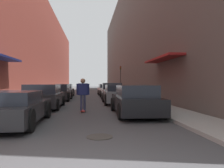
# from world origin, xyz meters

# --- Properties ---
(ground) EXTENTS (123.01, 123.01, 0.00)m
(ground) POSITION_xyz_m (0.00, 22.37, 0.00)
(ground) COLOR #424244
(curb_strip_left) EXTENTS (1.80, 55.91, 0.12)m
(curb_strip_left) POSITION_xyz_m (-4.23, 27.96, 0.06)
(curb_strip_left) COLOR gray
(curb_strip_left) RESTS_ON ground
(curb_strip_right) EXTENTS (1.80, 55.91, 0.12)m
(curb_strip_right) POSITION_xyz_m (4.23, 27.96, 0.06)
(curb_strip_right) COLOR gray
(curb_strip_right) RESTS_ON ground
(building_row_left) EXTENTS (4.90, 55.91, 12.35)m
(building_row_left) POSITION_xyz_m (-7.13, 27.95, 6.18)
(building_row_left) COLOR brown
(building_row_left) RESTS_ON ground
(building_row_right) EXTENTS (4.90, 55.91, 15.46)m
(building_row_right) POSITION_xyz_m (7.13, 27.95, 7.73)
(building_row_right) COLOR #564C47
(building_row_right) RESTS_ON ground
(parked_car_left_0) EXTENTS (2.01, 4.29, 1.16)m
(parked_car_left_0) POSITION_xyz_m (-2.31, 4.74, 0.58)
(parked_car_left_0) COLOR #232326
(parked_car_left_0) RESTS_ON ground
(parked_car_left_1) EXTENTS (2.07, 4.22, 1.36)m
(parked_car_left_1) POSITION_xyz_m (-2.30, 9.68, 0.65)
(parked_car_left_1) COLOR #232326
(parked_car_left_1) RESTS_ON ground
(parked_car_left_2) EXTENTS (2.06, 4.30, 1.32)m
(parked_car_left_2) POSITION_xyz_m (-2.25, 15.29, 0.65)
(parked_car_left_2) COLOR #232326
(parked_car_left_2) RESTS_ON ground
(parked_car_left_3) EXTENTS (1.90, 3.96, 1.32)m
(parked_car_left_3) POSITION_xyz_m (-2.33, 20.18, 0.64)
(parked_car_left_3) COLOR gray
(parked_car_left_3) RESTS_ON ground
(parked_car_right_0) EXTENTS (1.90, 4.55, 1.34)m
(parked_car_right_0) POSITION_xyz_m (2.38, 6.64, 0.65)
(parked_car_right_0) COLOR black
(parked_car_right_0) RESTS_ON ground
(parked_car_right_1) EXTENTS (1.93, 3.93, 1.30)m
(parked_car_right_1) POSITION_xyz_m (2.23, 11.86, 0.64)
(parked_car_right_1) COLOR gray
(parked_car_right_1) RESTS_ON ground
(parked_car_right_2) EXTENTS (2.04, 3.99, 1.43)m
(parked_car_right_2) POSITION_xyz_m (2.35, 17.19, 0.69)
(parked_car_right_2) COLOR silver
(parked_car_right_2) RESTS_ON ground
(parked_car_right_3) EXTENTS (1.92, 4.39, 1.29)m
(parked_car_right_3) POSITION_xyz_m (2.26, 22.91, 0.63)
(parked_car_right_3) COLOR silver
(parked_car_right_3) RESTS_ON ground
(skateboarder) EXTENTS (0.64, 0.78, 1.66)m
(skateboarder) POSITION_xyz_m (-0.01, 7.83, 1.02)
(skateboarder) COLOR #B2231E
(skateboarder) RESTS_ON ground
(manhole_cover) EXTENTS (0.70, 0.70, 0.02)m
(manhole_cover) POSITION_xyz_m (0.58, 2.72, 0.01)
(manhole_cover) COLOR #332D28
(manhole_cover) RESTS_ON ground
(traffic_light) EXTENTS (0.16, 0.22, 3.49)m
(traffic_light) POSITION_xyz_m (4.32, 25.07, 2.28)
(traffic_light) COLOR #2D2D2D
(traffic_light) RESTS_ON curb_strip_right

